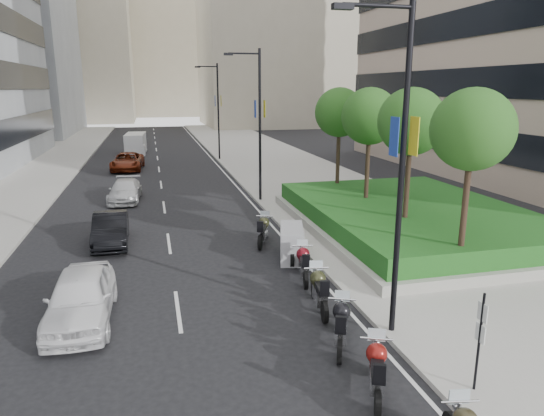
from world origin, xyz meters
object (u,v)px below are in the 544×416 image
object	(u,v)px
parking_sign	(480,337)
car_d	(127,161)
lamp_post_0	(397,157)
car_b	(111,229)
motorcycle_1	(377,370)
motorcycle_2	(341,325)
motorcycle_4	(304,264)
delivery_van	(136,144)
motorcycle_3	(319,290)
car_a	(81,297)
lamp_post_1	(257,118)
lamp_post_2	(217,107)
motorcycle_5	(292,243)
motorcycle_6	(263,230)
car_c	(125,191)

from	to	relation	value
parking_sign	car_d	bearing A→B (deg)	104.51
lamp_post_0	car_b	bearing A→B (deg)	127.71
motorcycle_1	car_d	size ratio (longest dim) A/B	0.41
motorcycle_2	lamp_post_0	bearing A→B (deg)	-58.08
motorcycle_2	motorcycle_4	size ratio (longest dim) A/B	0.95
car_d	delivery_van	world-z (taller)	delivery_van
motorcycle_3	delivery_van	distance (m)	40.58
parking_sign	delivery_van	xyz separation A→B (m)	(-8.42, 45.11, -0.48)
car_a	motorcycle_1	bearing A→B (deg)	-37.14
lamp_post_1	lamp_post_2	world-z (taller)	same
lamp_post_0	motorcycle_2	bearing A→B (deg)	-171.66
lamp_post_0	car_d	world-z (taller)	lamp_post_0
motorcycle_4	delivery_van	distance (m)	38.21
motorcycle_5	lamp_post_0	bearing A→B (deg)	-158.08
car_b	car_a	bearing A→B (deg)	-93.68
lamp_post_1	motorcycle_6	world-z (taller)	lamp_post_1
motorcycle_3	motorcycle_6	size ratio (longest dim) A/B	1.09
motorcycle_2	car_d	distance (m)	32.21
lamp_post_2	motorcycle_3	size ratio (longest dim) A/B	3.77
motorcycle_3	motorcycle_4	distance (m)	2.46
motorcycle_4	motorcycle_5	xyz separation A→B (m)	(0.18, 2.19, 0.06)
lamp_post_2	car_b	xyz separation A→B (m)	(-8.13, -24.48, -4.38)
motorcycle_5	car_b	distance (m)	8.23
motorcycle_1	motorcycle_6	bearing A→B (deg)	23.32
lamp_post_1	motorcycle_2	xyz separation A→B (m)	(-1.48, -17.22, -4.45)
motorcycle_5	motorcycle_6	world-z (taller)	motorcycle_5
lamp_post_1	motorcycle_5	size ratio (longest dim) A/B	3.78
lamp_post_2	motorcycle_5	bearing A→B (deg)	-91.73
motorcycle_2	motorcycle_5	size ratio (longest dim) A/B	0.91
lamp_post_2	parking_sign	bearing A→B (deg)	-89.01
motorcycle_4	car_c	world-z (taller)	car_c
lamp_post_2	motorcycle_2	bearing A→B (deg)	-92.40
lamp_post_1	motorcycle_1	xyz separation A→B (m)	(-1.50, -19.43, -4.46)
car_d	motorcycle_5	bearing A→B (deg)	-68.51
parking_sign	car_a	size ratio (longest dim) A/B	0.55
car_b	motorcycle_6	bearing A→B (deg)	-14.41
lamp_post_2	motorcycle_6	xyz separation A→B (m)	(-1.52, -26.03, -4.45)
car_a	car_b	size ratio (longest dim) A/B	1.08
lamp_post_1	delivery_van	distance (m)	26.60
parking_sign	motorcycle_1	world-z (taller)	parking_sign
motorcycle_4	car_b	size ratio (longest dim) A/B	0.54
motorcycle_5	car_d	xyz separation A→B (m)	(-7.36, 24.60, 0.05)
motorcycle_3	car_b	distance (m)	10.88
car_c	delivery_van	distance (m)	22.85
lamp_post_0	car_d	size ratio (longest dim) A/B	1.72
motorcycle_3	car_d	size ratio (longest dim) A/B	0.46
motorcycle_2	motorcycle_6	size ratio (longest dim) A/B	0.98
motorcycle_4	car_d	xyz separation A→B (m)	(-7.18, 26.79, 0.12)
car_c	car_a	bearing A→B (deg)	-87.85
motorcycle_6	delivery_van	size ratio (longest dim) A/B	0.43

